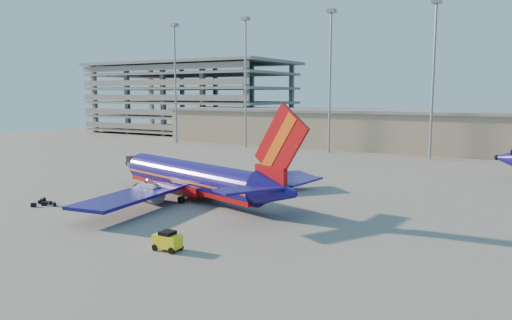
# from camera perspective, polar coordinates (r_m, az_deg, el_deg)

# --- Properties ---
(ground) EXTENTS (220.00, 220.00, 0.00)m
(ground) POSITION_cam_1_polar(r_m,az_deg,el_deg) (60.84, -3.85, -3.80)
(ground) COLOR slate
(ground) RESTS_ON ground
(terminal_building) EXTENTS (122.00, 16.00, 8.50)m
(terminal_building) POSITION_cam_1_polar(r_m,az_deg,el_deg) (110.07, 18.00, 3.20)
(terminal_building) COLOR #9C896C
(terminal_building) RESTS_ON ground
(parking_garage) EXTENTS (62.00, 32.00, 21.40)m
(parking_garage) POSITION_cam_1_polar(r_m,az_deg,el_deg) (156.06, -7.41, 7.40)
(parking_garage) COLOR slate
(parking_garage) RESTS_ON ground
(light_mast_row) EXTENTS (101.60, 1.60, 28.65)m
(light_mast_row) POSITION_cam_1_polar(r_m,az_deg,el_deg) (99.61, 13.93, 10.55)
(light_mast_row) COLOR gray
(light_mast_row) RESTS_ON ground
(aircraft_main) EXTENTS (32.12, 30.43, 11.18)m
(aircraft_main) POSITION_cam_1_polar(r_m,az_deg,el_deg) (57.19, -6.89, -2.14)
(aircraft_main) COLOR navy
(aircraft_main) RESTS_ON ground
(baggage_tug) EXTENTS (2.16, 1.34, 1.53)m
(baggage_tug) POSITION_cam_1_polar(r_m,az_deg,el_deg) (39.38, -10.07, -9.04)
(baggage_tug) COLOR yellow
(baggage_tug) RESTS_ON ground
(luggage_pile) EXTENTS (3.86, 3.08, 0.49)m
(luggage_pile) POSITION_cam_1_polar(r_m,az_deg,el_deg) (59.30, -23.07, -4.49)
(luggage_pile) COLOR black
(luggage_pile) RESTS_ON ground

